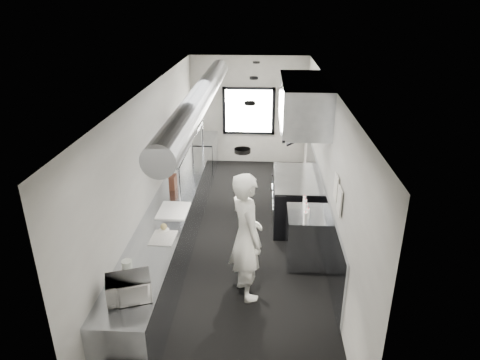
# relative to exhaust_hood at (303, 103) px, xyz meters

# --- Properties ---
(floor) EXTENTS (3.00, 8.00, 0.01)m
(floor) POSITION_rel_exhaust_hood_xyz_m (-1.10, -0.70, -2.39)
(floor) COLOR black
(floor) RESTS_ON ground
(ceiling) EXTENTS (3.00, 8.00, 0.01)m
(ceiling) POSITION_rel_exhaust_hood_xyz_m (-1.10, -0.70, 0.41)
(ceiling) COLOR silver
(ceiling) RESTS_ON wall_back
(wall_back) EXTENTS (3.00, 0.02, 2.80)m
(wall_back) POSITION_rel_exhaust_hood_xyz_m (-1.10, 3.30, -0.99)
(wall_back) COLOR #BAB9B0
(wall_back) RESTS_ON floor
(wall_front) EXTENTS (3.00, 0.02, 2.80)m
(wall_front) POSITION_rel_exhaust_hood_xyz_m (-1.10, -4.70, -0.99)
(wall_front) COLOR #BAB9B0
(wall_front) RESTS_ON floor
(wall_left) EXTENTS (0.02, 8.00, 2.80)m
(wall_left) POSITION_rel_exhaust_hood_xyz_m (-2.60, -0.70, -0.99)
(wall_left) COLOR #BAB9B0
(wall_left) RESTS_ON floor
(wall_right) EXTENTS (0.02, 8.00, 2.80)m
(wall_right) POSITION_rel_exhaust_hood_xyz_m (0.40, -0.70, -0.99)
(wall_right) COLOR #BAB9B0
(wall_right) RESTS_ON floor
(wall_cladding) EXTENTS (0.03, 5.50, 1.10)m
(wall_cladding) POSITION_rel_exhaust_hood_xyz_m (0.38, -0.40, -1.84)
(wall_cladding) COLOR #999EA7
(wall_cladding) RESTS_ON wall_right
(hvac_duct) EXTENTS (0.40, 6.40, 0.40)m
(hvac_duct) POSITION_rel_exhaust_hood_xyz_m (-1.80, -0.30, 0.16)
(hvac_duct) COLOR gray
(hvac_duct) RESTS_ON ceiling
(service_window) EXTENTS (1.36, 0.05, 1.25)m
(service_window) POSITION_rel_exhaust_hood_xyz_m (-1.10, 3.26, -0.99)
(service_window) COLOR white
(service_window) RESTS_ON wall_back
(exhaust_hood) EXTENTS (0.81, 2.20, 0.88)m
(exhaust_hood) POSITION_rel_exhaust_hood_xyz_m (0.00, 0.00, 0.00)
(exhaust_hood) COLOR #999EA7
(exhaust_hood) RESTS_ON ceiling
(prep_counter) EXTENTS (0.70, 6.00, 0.90)m
(prep_counter) POSITION_rel_exhaust_hood_xyz_m (-2.25, -1.20, -1.94)
(prep_counter) COLOR #999EA7
(prep_counter) RESTS_ON floor
(pass_shelf) EXTENTS (0.45, 3.00, 0.68)m
(pass_shelf) POSITION_rel_exhaust_hood_xyz_m (-2.29, 0.30, -0.86)
(pass_shelf) COLOR #999EA7
(pass_shelf) RESTS_ON prep_counter
(range) EXTENTS (0.88, 1.60, 0.94)m
(range) POSITION_rel_exhaust_hood_xyz_m (-0.06, 0.00, -1.92)
(range) COLOR black
(range) RESTS_ON floor
(bottle_station) EXTENTS (0.65, 0.80, 0.90)m
(bottle_station) POSITION_rel_exhaust_hood_xyz_m (0.05, -1.40, -1.94)
(bottle_station) COLOR #999EA7
(bottle_station) RESTS_ON floor
(far_work_table) EXTENTS (0.70, 1.20, 0.90)m
(far_work_table) POSITION_rel_exhaust_hood_xyz_m (-2.25, 2.50, -1.94)
(far_work_table) COLOR #999EA7
(far_work_table) RESTS_ON floor
(notice_sheet_a) EXTENTS (0.02, 0.28, 0.38)m
(notice_sheet_a) POSITION_rel_exhaust_hood_xyz_m (0.37, -1.90, -0.79)
(notice_sheet_a) COLOR silver
(notice_sheet_a) RESTS_ON wall_right
(notice_sheet_b) EXTENTS (0.02, 0.28, 0.38)m
(notice_sheet_b) POSITION_rel_exhaust_hood_xyz_m (0.37, -2.25, -0.84)
(notice_sheet_b) COLOR silver
(notice_sheet_b) RESTS_ON wall_right
(line_cook) EXTENTS (0.73, 0.85, 1.96)m
(line_cook) POSITION_rel_exhaust_hood_xyz_m (-0.91, -2.32, -1.41)
(line_cook) COLOR white
(line_cook) RESTS_ON floor
(microwave) EXTENTS (0.56, 0.49, 0.28)m
(microwave) POSITION_rel_exhaust_hood_xyz_m (-2.22, -3.65, -1.35)
(microwave) COLOR silver
(microwave) RESTS_ON prep_counter
(deli_tub_a) EXTENTS (0.15, 0.15, 0.10)m
(deli_tub_a) POSITION_rel_exhaust_hood_xyz_m (-2.38, -3.52, -1.44)
(deli_tub_a) COLOR #B8BFB0
(deli_tub_a) RESTS_ON prep_counter
(deli_tub_b) EXTENTS (0.19, 0.19, 0.10)m
(deli_tub_b) POSITION_rel_exhaust_hood_xyz_m (-2.43, -3.05, -1.44)
(deli_tub_b) COLOR #B8BFB0
(deli_tub_b) RESTS_ON prep_counter
(newspaper) EXTENTS (0.36, 0.44, 0.01)m
(newspaper) POSITION_rel_exhaust_hood_xyz_m (-2.13, -2.30, -1.48)
(newspaper) COLOR white
(newspaper) RESTS_ON prep_counter
(small_plate) EXTENTS (0.16, 0.16, 0.01)m
(small_plate) POSITION_rel_exhaust_hood_xyz_m (-2.16, -2.07, -1.48)
(small_plate) COLOR white
(small_plate) RESTS_ON prep_counter
(pastry) EXTENTS (0.10, 0.10, 0.10)m
(pastry) POSITION_rel_exhaust_hood_xyz_m (-2.16, -2.07, -1.43)
(pastry) COLOR tan
(pastry) RESTS_ON small_plate
(cutting_board) EXTENTS (0.48, 0.64, 0.02)m
(cutting_board) POSITION_rel_exhaust_hood_xyz_m (-2.15, -1.44, -1.48)
(cutting_board) COLOR white
(cutting_board) RESTS_ON prep_counter
(knife_block) EXTENTS (0.11, 0.23, 0.25)m
(knife_block) POSITION_rel_exhaust_hood_xyz_m (-2.33, -0.54, -1.36)
(knife_block) COLOR #582E1F
(knife_block) RESTS_ON prep_counter
(plate_stack_a) EXTENTS (0.31, 0.31, 0.28)m
(plate_stack_a) POSITION_rel_exhaust_hood_xyz_m (-2.32, -0.34, -0.68)
(plate_stack_a) COLOR white
(plate_stack_a) RESTS_ON pass_shelf
(plate_stack_b) EXTENTS (0.22, 0.22, 0.27)m
(plate_stack_b) POSITION_rel_exhaust_hood_xyz_m (-2.31, -0.00, -0.68)
(plate_stack_b) COLOR white
(plate_stack_b) RESTS_ON pass_shelf
(plate_stack_c) EXTENTS (0.27, 0.27, 0.37)m
(plate_stack_c) POSITION_rel_exhaust_hood_xyz_m (-2.28, 0.54, -0.64)
(plate_stack_c) COLOR white
(plate_stack_c) RESTS_ON pass_shelf
(plate_stack_d) EXTENTS (0.29, 0.29, 0.38)m
(plate_stack_d) POSITION_rel_exhaust_hood_xyz_m (-2.30, 0.97, -0.63)
(plate_stack_d) COLOR white
(plate_stack_d) RESTS_ON pass_shelf
(squeeze_bottle_a) EXTENTS (0.07, 0.07, 0.20)m
(squeeze_bottle_a) POSITION_rel_exhaust_hood_xyz_m (-0.02, -1.75, -1.39)
(squeeze_bottle_a) COLOR white
(squeeze_bottle_a) RESTS_ON bottle_station
(squeeze_bottle_b) EXTENTS (0.07, 0.07, 0.16)m
(squeeze_bottle_b) POSITION_rel_exhaust_hood_xyz_m (0.04, -1.55, -1.41)
(squeeze_bottle_b) COLOR white
(squeeze_bottle_b) RESTS_ON bottle_station
(squeeze_bottle_c) EXTENTS (0.06, 0.06, 0.18)m
(squeeze_bottle_c) POSITION_rel_exhaust_hood_xyz_m (0.01, -1.42, -1.40)
(squeeze_bottle_c) COLOR white
(squeeze_bottle_c) RESTS_ON bottle_station
(squeeze_bottle_d) EXTENTS (0.07, 0.07, 0.17)m
(squeeze_bottle_d) POSITION_rel_exhaust_hood_xyz_m (0.02, -1.23, -1.41)
(squeeze_bottle_d) COLOR white
(squeeze_bottle_d) RESTS_ON bottle_station
(squeeze_bottle_e) EXTENTS (0.07, 0.07, 0.16)m
(squeeze_bottle_e) POSITION_rel_exhaust_hood_xyz_m (0.02, -1.09, -1.41)
(squeeze_bottle_e) COLOR white
(squeeze_bottle_e) RESTS_ON bottle_station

